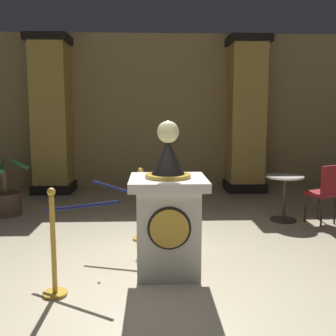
% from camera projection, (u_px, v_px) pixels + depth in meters
% --- Properties ---
extents(ground_plane, '(12.70, 12.70, 0.00)m').
position_uv_depth(ground_plane, '(148.00, 278.00, 4.30)').
color(ground_plane, beige).
extents(back_wall, '(12.70, 0.16, 3.60)m').
position_uv_depth(back_wall, '(150.00, 112.00, 9.39)').
color(back_wall, tan).
rests_on(back_wall, ground_plane).
extents(pedestal_clock, '(0.84, 0.84, 1.70)m').
position_uv_depth(pedestal_clock, '(168.00, 215.00, 4.38)').
color(pedestal_clock, silver).
rests_on(pedestal_clock, ground_plane).
extents(stanchion_near, '(0.24, 0.24, 1.03)m').
position_uv_depth(stanchion_near, '(141.00, 215.00, 5.57)').
color(stanchion_near, gold).
rests_on(stanchion_near, ground_plane).
extents(stanchion_far, '(0.24, 0.24, 1.07)m').
position_uv_depth(stanchion_far, '(54.00, 258.00, 3.85)').
color(stanchion_far, gold).
rests_on(stanchion_far, ground_plane).
extents(velvet_rope, '(1.27, 1.29, 0.22)m').
position_uv_depth(velvet_rope, '(105.00, 198.00, 4.66)').
color(velvet_rope, '#141947').
extents(column_left, '(0.91, 0.91, 3.46)m').
position_uv_depth(column_left, '(52.00, 116.00, 8.85)').
color(column_left, black).
rests_on(column_left, ground_plane).
extents(column_right, '(0.91, 0.91, 3.46)m').
position_uv_depth(column_right, '(246.00, 116.00, 9.02)').
color(column_right, black).
rests_on(column_right, ground_plane).
extents(potted_palm_left, '(0.82, 0.85, 1.12)m').
position_uv_depth(potted_palm_left, '(6.00, 197.00, 6.92)').
color(potted_palm_left, '#4C3828').
rests_on(potted_palm_left, ground_plane).
extents(cafe_table, '(0.61, 0.61, 0.76)m').
position_uv_depth(cafe_table, '(284.00, 192.00, 6.55)').
color(cafe_table, '#332D28').
rests_on(cafe_table, ground_plane).
extents(cafe_chair_red, '(0.54, 0.54, 0.96)m').
position_uv_depth(cafe_chair_red, '(325.00, 189.00, 6.34)').
color(cafe_chair_red, black).
rests_on(cafe_chair_red, ground_plane).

